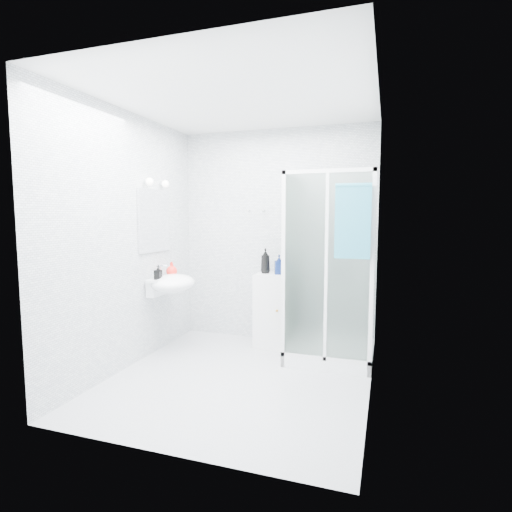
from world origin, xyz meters
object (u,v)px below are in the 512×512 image
(hand_towel, at_px, (353,219))
(shampoo_bottle_a, at_px, (265,261))
(shower_enclosure, at_px, (323,319))
(storage_cabinet, at_px, (272,310))
(soap_dispenser_orange, at_px, (172,269))
(wall_basin, at_px, (171,284))
(shampoo_bottle_b, at_px, (279,264))
(soap_dispenser_black, at_px, (158,273))

(hand_towel, distance_m, shampoo_bottle_a, 1.35)
(shower_enclosure, xyz_separation_m, storage_cabinet, (-0.64, 0.26, -0.01))
(shampoo_bottle_a, distance_m, soap_dispenser_orange, 1.10)
(storage_cabinet, bearing_deg, shampoo_bottle_a, 170.83)
(hand_towel, relative_size, soap_dispenser_orange, 4.31)
(wall_basin, relative_size, shampoo_bottle_b, 2.45)
(shower_enclosure, height_order, wall_basin, shower_enclosure)
(soap_dispenser_orange, bearing_deg, wall_basin, -62.38)
(shampoo_bottle_a, xyz_separation_m, soap_dispenser_orange, (-0.99, -0.46, -0.08))
(hand_towel, distance_m, soap_dispenser_black, 2.14)
(wall_basin, relative_size, shampoo_bottle_a, 1.89)
(wall_basin, distance_m, shampoo_bottle_b, 1.25)
(shampoo_bottle_b, distance_m, soap_dispenser_orange, 1.25)
(shampoo_bottle_a, xyz_separation_m, soap_dispenser_black, (-1.00, -0.74, -0.09))
(wall_basin, xyz_separation_m, hand_towel, (1.98, -0.09, 0.72))
(shampoo_bottle_b, bearing_deg, soap_dispenser_black, -148.81)
(hand_towel, relative_size, soap_dispenser_black, 4.61)
(shower_enclosure, xyz_separation_m, soap_dispenser_orange, (-1.72, -0.19, 0.50))
(shower_enclosure, relative_size, wall_basin, 3.57)
(hand_towel, distance_m, shampoo_bottle_b, 1.21)
(wall_basin, bearing_deg, hand_towel, -2.46)
(storage_cabinet, height_order, shampoo_bottle_b, shampoo_bottle_b)
(soap_dispenser_black, bearing_deg, shampoo_bottle_a, 36.39)
(hand_towel, relative_size, shampoo_bottle_a, 2.37)
(storage_cabinet, relative_size, hand_towel, 1.25)
(shower_enclosure, bearing_deg, shampoo_bottle_b, 156.11)
(hand_towel, xyz_separation_m, shampoo_bottle_a, (-1.05, 0.67, -0.50))
(shower_enclosure, height_order, soap_dispenser_orange, shower_enclosure)
(storage_cabinet, xyz_separation_m, shampoo_bottle_b, (0.09, -0.01, 0.55))
(shower_enclosure, distance_m, soap_dispenser_orange, 1.80)
(soap_dispenser_black, bearing_deg, shower_enclosure, 15.08)
(shower_enclosure, bearing_deg, shampoo_bottle_a, 159.58)
(storage_cabinet, bearing_deg, shampoo_bottle_b, -5.54)
(shampoo_bottle_a, xyz_separation_m, shampoo_bottle_b, (0.17, -0.03, -0.03))
(wall_basin, relative_size, storage_cabinet, 0.64)
(shampoo_bottle_b, xyz_separation_m, soap_dispenser_orange, (-1.17, -0.44, -0.05))
(hand_towel, xyz_separation_m, soap_dispenser_black, (-2.05, -0.06, -0.58))
(shower_enclosure, relative_size, hand_towel, 2.85)
(wall_basin, bearing_deg, soap_dispenser_orange, 117.62)
(wall_basin, relative_size, soap_dispenser_black, 3.68)
(wall_basin, xyz_separation_m, shampoo_bottle_b, (1.10, 0.56, 0.19))
(storage_cabinet, xyz_separation_m, soap_dispenser_black, (-1.08, -0.72, 0.50))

